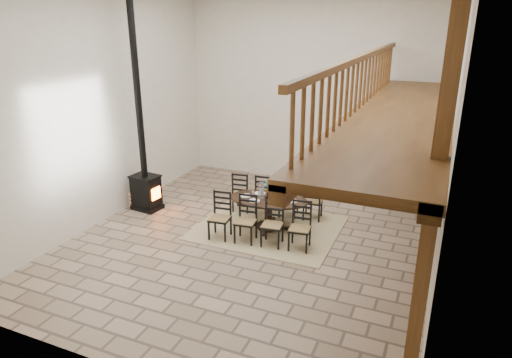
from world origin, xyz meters
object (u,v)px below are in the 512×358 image
at_px(dining_table, 268,213).
at_px(wood_stove, 144,164).
at_px(log_basket, 149,201).
at_px(log_stack, 137,199).

distance_m(dining_table, wood_stove, 3.18).
distance_m(dining_table, log_basket, 3.05).
bearing_deg(dining_table, log_stack, 176.48).
height_order(log_basket, log_stack, log_basket).
xyz_separation_m(dining_table, log_stack, (-3.34, -0.18, -0.15)).
relative_size(log_basket, log_stack, 1.29).
bearing_deg(log_stack, log_basket, 14.70).
xyz_separation_m(wood_stove, log_stack, (-0.26, -0.03, -0.92)).
xyz_separation_m(dining_table, wood_stove, (-3.08, -0.15, 0.77)).
bearing_deg(log_basket, wood_stove, -124.37).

